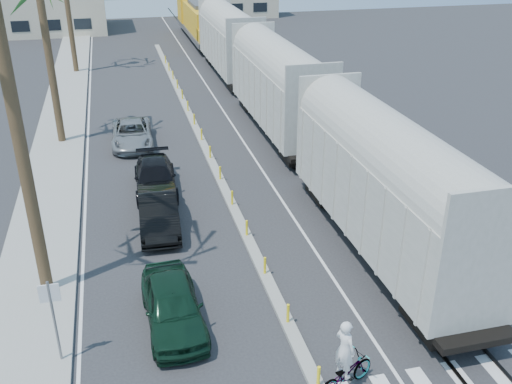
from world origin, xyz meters
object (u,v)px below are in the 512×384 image
(car_second, at_px, (159,212))
(cyclist, at_px, (346,368))
(car_lead, at_px, (173,305))
(street_sign, at_px, (53,311))

(car_second, distance_m, cyclist, 11.79)
(car_lead, relative_size, cyclist, 1.81)
(cyclist, bearing_deg, car_lead, 23.67)
(street_sign, bearing_deg, car_lead, 15.61)
(street_sign, bearing_deg, cyclist, -21.27)
(car_lead, relative_size, car_second, 0.97)
(street_sign, xyz_separation_m, car_lead, (3.59, 1.00, -1.18))
(car_lead, xyz_separation_m, cyclist, (4.48, -4.14, -0.03))
(car_lead, xyz_separation_m, car_second, (0.18, 6.84, -0.00))
(street_sign, xyz_separation_m, cyclist, (8.06, -3.14, -1.21))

